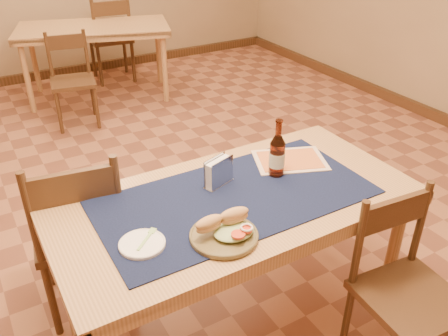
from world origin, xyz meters
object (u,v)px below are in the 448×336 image
main_table (235,213)px  napkin_holder (219,172)px  back_table (94,34)px  chair_main_far (80,230)px  sandwich_plate (226,231)px  beer_bottle (277,155)px  chair_main_near (405,289)px

main_table → napkin_holder: napkin_holder is taller
back_table → napkin_holder: (-0.39, -3.26, 0.15)m
chair_main_far → sandwich_plate: (0.42, -0.70, 0.30)m
main_table → beer_bottle: beer_bottle is taller
sandwich_plate → beer_bottle: beer_bottle is taller
beer_bottle → main_table: bearing=-165.7°
main_table → sandwich_plate: sandwich_plate is taller
chair_main_far → napkin_holder: chair_main_far is taller
beer_bottle → napkin_holder: bearing=168.2°
back_table → sandwich_plate: sandwich_plate is taller
chair_main_near → napkin_holder: napkin_holder is taller
main_table → back_table: size_ratio=0.97×
back_table → chair_main_near: 3.97m
main_table → sandwich_plate: size_ratio=5.99×
chair_main_far → beer_bottle: bearing=-25.4°
chair_main_far → chair_main_near: (1.09, -1.05, -0.04)m
beer_bottle → napkin_holder: size_ratio=1.73×
back_table → chair_main_far: size_ratio=1.76×
back_table → chair_main_near: chair_main_near is taller
sandwich_plate → beer_bottle: (0.44, 0.29, 0.08)m
chair_main_far → chair_main_near: bearing=-43.8°
chair_main_near → sandwich_plate: bearing=152.6°
back_table → sandwich_plate: size_ratio=6.18×
chair_main_near → chair_main_far: bearing=136.2°
back_table → napkin_holder: size_ratio=10.28×
main_table → napkin_holder: 0.20m
back_table → chair_main_far: bearing=-108.4°
main_table → chair_main_far: 0.78m
main_table → beer_bottle: (0.26, 0.07, 0.19)m
main_table → sandwich_plate: 0.31m
chair_main_near → sandwich_plate: size_ratio=3.22×
sandwich_plate → beer_bottle: bearing=33.0°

